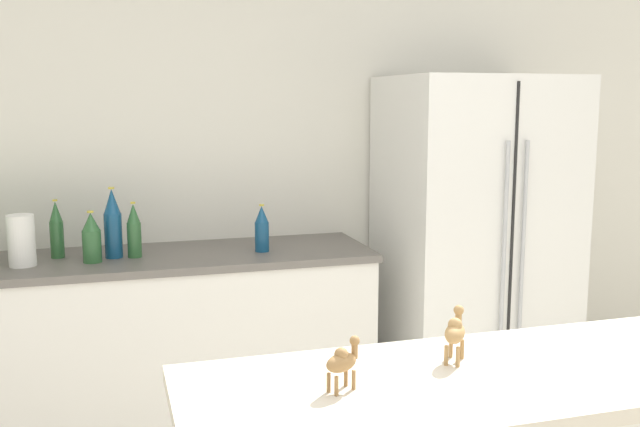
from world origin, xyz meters
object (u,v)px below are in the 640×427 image
object	(u,v)px
back_bottle_0	(113,224)
back_bottle_1	(134,231)
camel_figurine_second	(455,331)
camel_figurine	(343,361)
refrigerator	(473,244)
back_bottle_4	(262,229)
paper_towel_roll	(21,240)
back_bottle_2	(92,238)
back_bottle_3	(57,230)

from	to	relation	value
back_bottle_0	back_bottle_1	size ratio (longest dim) A/B	1.27
camel_figurine_second	camel_figurine	bearing A→B (deg)	-164.27
refrigerator	back_bottle_1	distance (m)	1.72
refrigerator	back_bottle_4	xyz separation A→B (m)	(-1.12, 0.02, 0.14)
refrigerator	paper_towel_roll	distance (m)	2.19
back_bottle_4	camel_figurine_second	size ratio (longest dim) A/B	1.83
back_bottle_0	camel_figurine_second	bearing A→B (deg)	-68.57
back_bottle_1	refrigerator	bearing A→B (deg)	-2.18
back_bottle_1	back_bottle_2	xyz separation A→B (m)	(-0.19, -0.05, -0.01)
back_bottle_2	back_bottle_3	xyz separation A→B (m)	(-0.16, 0.14, 0.02)
paper_towel_roll	back_bottle_1	world-z (taller)	back_bottle_1
paper_towel_roll	camel_figurine_second	distance (m)	2.18
camel_figurine_second	back_bottle_4	bearing A→B (deg)	92.13
paper_towel_roll	camel_figurine	distance (m)	2.11
back_bottle_0	back_bottle_3	size ratio (longest dim) A/B	1.21
back_bottle_4	camel_figurine	world-z (taller)	back_bottle_4
back_bottle_0	camel_figurine	xyz separation A→B (m)	(0.45, -2.00, 0.02)
refrigerator	back_bottle_3	xyz separation A→B (m)	(-2.05, 0.15, 0.16)
back_bottle_4	back_bottle_3	bearing A→B (deg)	171.88
back_bottle_3	back_bottle_2	bearing A→B (deg)	-42.83
back_bottle_2	camel_figurine	world-z (taller)	back_bottle_2
refrigerator	camel_figurine_second	xyz separation A→B (m)	(-1.05, -1.83, 0.21)
paper_towel_roll	camel_figurine	bearing A→B (deg)	-66.75
back_bottle_0	camel_figurine	bearing A→B (deg)	-77.40
back_bottle_2	camel_figurine	distance (m)	2.00
back_bottle_1	camel_figurine_second	size ratio (longest dim) A/B	2.06
back_bottle_1	camel_figurine	size ratio (longest dim) A/B	2.30
back_bottle_1	back_bottle_3	distance (m)	0.35
refrigerator	back_bottle_0	world-z (taller)	refrigerator
back_bottle_2	camel_figurine_second	size ratio (longest dim) A/B	1.86
back_bottle_3	camel_figurine	bearing A→B (deg)	-71.42
paper_towel_roll	back_bottle_4	xyz separation A→B (m)	(1.07, -0.00, -0.00)
camel_figurine_second	back_bottle_2	bearing A→B (deg)	114.65
refrigerator	back_bottle_2	distance (m)	1.90
paper_towel_roll	back_bottle_4	distance (m)	1.07
refrigerator	paper_towel_roll	world-z (taller)	refrigerator
back_bottle_0	back_bottle_1	xyz separation A→B (m)	(0.09, -0.02, -0.03)
paper_towel_roll	camel_figurine_second	bearing A→B (deg)	-58.46
refrigerator	camel_figurine	distance (m)	2.36
back_bottle_0	back_bottle_4	distance (m)	0.69
camel_figurine	paper_towel_roll	bearing A→B (deg)	113.25
back_bottle_3	camel_figurine	world-z (taller)	back_bottle_3
back_bottle_3	back_bottle_4	bearing A→B (deg)	-8.12
back_bottle_1	back_bottle_3	size ratio (longest dim) A/B	0.95
back_bottle_1	back_bottle_0	bearing A→B (deg)	168.67
camel_figurine	back_bottle_2	bearing A→B (deg)	105.68
back_bottle_2	camel_figurine_second	xyz separation A→B (m)	(0.85, -1.84, 0.08)
back_bottle_2	back_bottle_1	bearing A→B (deg)	16.34
paper_towel_roll	camel_figurine	xyz separation A→B (m)	(0.83, -1.94, 0.06)
back_bottle_4	back_bottle_0	bearing A→B (deg)	174.80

